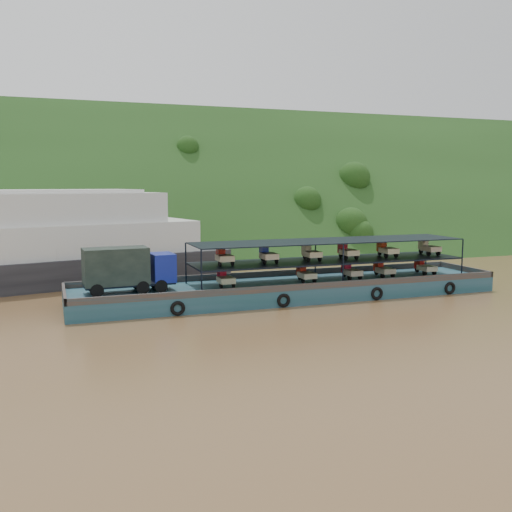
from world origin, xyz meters
name	(u,v)px	position (x,y,z in m)	size (l,w,h in m)	color
ground	(292,299)	(0.00, 0.00, 0.00)	(160.00, 160.00, 0.00)	brown
hillside	(189,250)	(0.00, 36.00, 0.00)	(140.00, 28.00, 28.00)	#193312
cargo_barge	(278,284)	(-0.95, 0.71, 1.13)	(35.00, 7.18, 4.55)	#15434A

